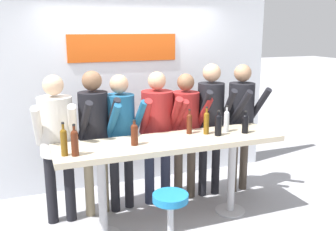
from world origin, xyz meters
TOP-DOWN VIEW (x-y plane):
  - ground_plane at (0.00, 0.00)m, footprint 40.00×40.00m
  - back_wall at (-0.00, 1.40)m, footprint 4.10×0.12m
  - tasting_table at (0.00, 0.00)m, footprint 2.50×0.64m
  - bar_stool at (-0.25, -0.60)m, footprint 0.36×0.36m
  - person_far_left at (-1.15, 0.50)m, footprint 0.48×0.58m
  - person_left at (-0.73, 0.54)m, footprint 0.47×0.58m
  - person_center_left at (-0.42, 0.54)m, footprint 0.47×0.58m
  - person_center at (0.04, 0.56)m, footprint 0.48×0.57m
  - person_center_right at (0.41, 0.54)m, footprint 0.44×0.54m
  - person_right at (0.76, 0.53)m, footprint 0.43×0.55m
  - person_far_right at (1.19, 0.50)m, footprint 0.46×0.58m
  - wine_bottle_0 at (0.72, 0.07)m, footprint 0.06×0.06m
  - wine_bottle_1 at (-1.13, -0.11)m, footprint 0.06×0.06m
  - wine_bottle_2 at (0.46, 0.07)m, footprint 0.06×0.06m
  - wine_bottle_3 at (0.90, -0.05)m, footprint 0.07×0.07m
  - wine_bottle_4 at (0.56, -0.03)m, footprint 0.08×0.08m
  - wine_bottle_5 at (-1.04, -0.15)m, footprint 0.07×0.07m
  - wine_bottle_6 at (-0.42, -0.04)m, footprint 0.08×0.08m
  - wine_bottle_7 at (0.28, 0.15)m, footprint 0.06×0.06m

SIDE VIEW (x-z plane):
  - ground_plane at x=0.00m, z-range 0.00..0.00m
  - bar_stool at x=-0.25m, z-range 0.11..0.77m
  - tasting_table at x=0.00m, z-range 0.36..1.36m
  - person_center_right at x=0.41m, z-range 0.20..1.84m
  - person_center at x=0.04m, z-range 0.19..1.87m
  - person_center_left at x=-0.42m, z-range 0.20..1.87m
  - person_far_left at x=-1.15m, z-range 0.20..1.90m
  - person_left at x=-0.73m, z-range 0.21..1.94m
  - person_far_right at x=1.19m, z-range 0.22..1.94m
  - person_right at x=0.76m, z-range 0.22..1.97m
  - wine_bottle_3 at x=0.90m, z-range 0.99..1.25m
  - wine_bottle_6 at x=-0.42m, z-range 0.99..1.26m
  - wine_bottle_7 at x=0.28m, z-range 0.98..1.27m
  - wine_bottle_4 at x=0.56m, z-range 0.99..1.28m
  - wine_bottle_0 at x=0.72m, z-range 0.98..1.29m
  - wine_bottle_5 at x=-1.04m, z-range 0.98..1.30m
  - wine_bottle_2 at x=0.46m, z-range 0.98..1.30m
  - wine_bottle_1 at x=-1.13m, z-range 0.98..1.31m
  - back_wall at x=0.00m, z-range 0.00..2.83m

